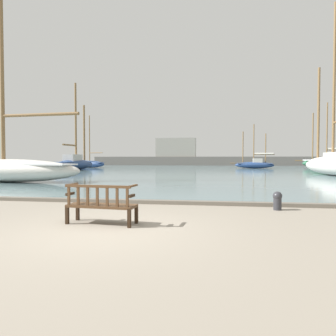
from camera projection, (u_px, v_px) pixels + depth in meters
name	position (u px, v px, depth m)	size (l,w,h in m)	color
ground_plane	(103.00, 231.00, 6.27)	(160.00, 160.00, 0.00)	gray
harbor_water	(199.00, 167.00, 49.75)	(100.00, 80.00, 0.08)	slate
quay_edge_kerb	(145.00, 202.00, 10.07)	(40.00, 0.30, 0.12)	#675F54
park_bench	(101.00, 204.00, 6.89)	(1.64, 0.67, 0.92)	black
sailboat_distant_harbor	(75.00, 163.00, 37.90)	(2.75, 8.62, 10.98)	navy
sailboat_outer_port	(335.00, 162.00, 25.37)	(3.39, 10.23, 14.66)	silver
sailboat_nearest_starboard	(90.00, 164.00, 47.17)	(5.60, 3.08, 8.18)	navy
sailboat_mid_port	(6.00, 166.00, 18.28)	(9.79, 2.86, 13.80)	silver
sailboat_mid_starboard	(255.00, 164.00, 43.62)	(6.28, 1.68, 6.42)	navy
sailboat_nearest_port	(328.00, 162.00, 44.20)	(8.12, 2.06, 9.66)	#2D6647
mooring_bollard	(277.00, 200.00, 8.78)	(0.27, 0.27, 0.55)	#2D2D33
far_breakwater	(196.00, 158.00, 62.31)	(46.05, 2.40, 5.78)	#66605B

